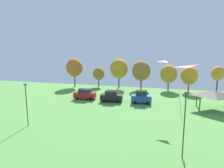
{
  "coord_description": "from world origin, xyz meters",
  "views": [
    {
      "loc": [
        3.09,
        3.26,
        10.97
      ],
      "look_at": [
        -0.3,
        15.8,
        8.68
      ],
      "focal_mm": 32.0,
      "sensor_mm": 36.0,
      "label": 1
    }
  ],
  "objects_px": {
    "treeline_tree_2": "(119,69)",
    "kite_flying_1": "(171,79)",
    "treeline_tree_4": "(169,74)",
    "light_post_1": "(26,102)",
    "parked_car_third_from_left": "(141,97)",
    "light_post_0": "(184,122)",
    "parked_car_leftmost": "(85,94)",
    "treeline_tree_5": "(189,76)",
    "treeline_tree_6": "(218,73)",
    "parked_car_second_from_left": "(111,96)",
    "treeline_tree_1": "(99,74)",
    "treeline_tree_3": "(141,71)",
    "kite_flying_3": "(165,64)",
    "treeline_tree_0": "(74,68)",
    "park_pavilion": "(214,93)"
  },
  "relations": [
    {
      "from": "light_post_1",
      "to": "treeline_tree_2",
      "type": "xyz_separation_m",
      "value": [
        6.19,
        31.08,
        2.01
      ]
    },
    {
      "from": "kite_flying_1",
      "to": "light_post_1",
      "type": "height_order",
      "value": "kite_flying_1"
    },
    {
      "from": "treeline_tree_0",
      "to": "treeline_tree_2",
      "type": "distance_m",
      "value": 13.03
    },
    {
      "from": "kite_flying_1",
      "to": "treeline_tree_6",
      "type": "relative_size",
      "value": 0.74
    },
    {
      "from": "park_pavilion",
      "to": "light_post_1",
      "type": "distance_m",
      "value": 31.49
    },
    {
      "from": "treeline_tree_2",
      "to": "kite_flying_1",
      "type": "bearing_deg",
      "value": -66.67
    },
    {
      "from": "light_post_1",
      "to": "treeline_tree_6",
      "type": "height_order",
      "value": "treeline_tree_6"
    },
    {
      "from": "light_post_0",
      "to": "treeline_tree_5",
      "type": "bearing_deg",
      "value": 83.56
    },
    {
      "from": "parked_car_leftmost",
      "to": "parked_car_second_from_left",
      "type": "relative_size",
      "value": 1.04
    },
    {
      "from": "light_post_0",
      "to": "treeline_tree_6",
      "type": "bearing_deg",
      "value": 73.01
    },
    {
      "from": "kite_flying_1",
      "to": "treeline_tree_4",
      "type": "distance_m",
      "value": 31.61
    },
    {
      "from": "kite_flying_1",
      "to": "treeline_tree_2",
      "type": "distance_m",
      "value": 33.74
    },
    {
      "from": "park_pavilion",
      "to": "light_post_0",
      "type": "bearing_deg",
      "value": -109.26
    },
    {
      "from": "parked_car_third_from_left",
      "to": "treeline_tree_4",
      "type": "relative_size",
      "value": 0.62
    },
    {
      "from": "light_post_1",
      "to": "treeline_tree_2",
      "type": "relative_size",
      "value": 0.75
    },
    {
      "from": "treeline_tree_1",
      "to": "kite_flying_3",
      "type": "bearing_deg",
      "value": -47.37
    },
    {
      "from": "kite_flying_3",
      "to": "treeline_tree_2",
      "type": "relative_size",
      "value": 0.22
    },
    {
      "from": "parked_car_second_from_left",
      "to": "parked_car_third_from_left",
      "type": "bearing_deg",
      "value": -3.05
    },
    {
      "from": "light_post_0",
      "to": "treeline_tree_1",
      "type": "distance_m",
      "value": 40.75
    },
    {
      "from": "kite_flying_1",
      "to": "treeline_tree_5",
      "type": "xyz_separation_m",
      "value": [
        5.23,
        30.72,
        -3.39
      ]
    },
    {
      "from": "treeline_tree_3",
      "to": "treeline_tree_4",
      "type": "height_order",
      "value": "treeline_tree_3"
    },
    {
      "from": "park_pavilion",
      "to": "light_post_1",
      "type": "relative_size",
      "value": 1.04
    },
    {
      "from": "treeline_tree_0",
      "to": "treeline_tree_2",
      "type": "relative_size",
      "value": 1.0
    },
    {
      "from": "light_post_0",
      "to": "kite_flying_3",
      "type": "bearing_deg",
      "value": 98.62
    },
    {
      "from": "parked_car_second_from_left",
      "to": "light_post_0",
      "type": "height_order",
      "value": "light_post_0"
    },
    {
      "from": "kite_flying_1",
      "to": "treeline_tree_3",
      "type": "distance_m",
      "value": 31.75
    },
    {
      "from": "light_post_0",
      "to": "treeline_tree_6",
      "type": "xyz_separation_m",
      "value": [
        10.74,
        35.15,
        1.04
      ]
    },
    {
      "from": "treeline_tree_3",
      "to": "treeline_tree_6",
      "type": "xyz_separation_m",
      "value": [
        19.18,
        0.93,
        -0.22
      ]
    },
    {
      "from": "light_post_0",
      "to": "treeline_tree_3",
      "type": "relative_size",
      "value": 0.87
    },
    {
      "from": "parked_car_third_from_left",
      "to": "light_post_0",
      "type": "bearing_deg",
      "value": -77.6
    },
    {
      "from": "kite_flying_3",
      "to": "light_post_1",
      "type": "relative_size",
      "value": 0.29
    },
    {
      "from": "kite_flying_3",
      "to": "treeline_tree_5",
      "type": "height_order",
      "value": "kite_flying_3"
    },
    {
      "from": "parked_car_second_from_left",
      "to": "treeline_tree_1",
      "type": "bearing_deg",
      "value": 112.19
    },
    {
      "from": "treeline_tree_2",
      "to": "treeline_tree_5",
      "type": "distance_m",
      "value": 18.61
    },
    {
      "from": "treeline_tree_5",
      "to": "treeline_tree_6",
      "type": "distance_m",
      "value": 7.0
    },
    {
      "from": "parked_car_third_from_left",
      "to": "treeline_tree_0",
      "type": "distance_m",
      "value": 25.36
    },
    {
      "from": "kite_flying_1",
      "to": "parked_car_third_from_left",
      "type": "relative_size",
      "value": 1.18
    },
    {
      "from": "light_post_0",
      "to": "treeline_tree_5",
      "type": "relative_size",
      "value": 1.04
    },
    {
      "from": "treeline_tree_4",
      "to": "parked_car_second_from_left",
      "type": "bearing_deg",
      "value": -126.68
    },
    {
      "from": "light_post_1",
      "to": "treeline_tree_5",
      "type": "distance_m",
      "value": 39.58
    },
    {
      "from": "parked_car_second_from_left",
      "to": "light_post_1",
      "type": "bearing_deg",
      "value": -122.24
    },
    {
      "from": "treeline_tree_2",
      "to": "treeline_tree_4",
      "type": "bearing_deg",
      "value": 2.22
    },
    {
      "from": "parked_car_leftmost",
      "to": "treeline_tree_3",
      "type": "relative_size",
      "value": 0.63
    },
    {
      "from": "light_post_0",
      "to": "treeline_tree_1",
      "type": "height_order",
      "value": "light_post_0"
    },
    {
      "from": "parked_car_leftmost",
      "to": "treeline_tree_2",
      "type": "relative_size",
      "value": 0.6
    },
    {
      "from": "parked_car_leftmost",
      "to": "park_pavilion",
      "type": "bearing_deg",
      "value": -8.19
    },
    {
      "from": "treeline_tree_6",
      "to": "treeline_tree_5",
      "type": "bearing_deg",
      "value": -171.14
    },
    {
      "from": "parked_car_leftmost",
      "to": "treeline_tree_5",
      "type": "xyz_separation_m",
      "value": [
        22.84,
        14.38,
        3.06
      ]
    },
    {
      "from": "treeline_tree_3",
      "to": "treeline_tree_5",
      "type": "xyz_separation_m",
      "value": [
        12.29,
        -0.14,
        -0.87
      ]
    },
    {
      "from": "treeline_tree_4",
      "to": "treeline_tree_5",
      "type": "height_order",
      "value": "treeline_tree_4"
    }
  ]
}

